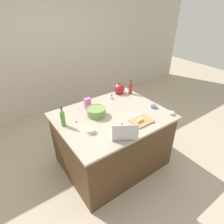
# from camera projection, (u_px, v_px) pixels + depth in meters

# --- Properties ---
(ground_plane) EXTENTS (12.00, 12.00, 0.00)m
(ground_plane) POSITION_uv_depth(u_px,v_px,m) (112.00, 161.00, 3.13)
(ground_plane) COLOR #B7A88E
(wall_back) EXTENTS (8.00, 0.10, 2.60)m
(wall_back) POSITION_uv_depth(u_px,v_px,m) (51.00, 53.00, 3.99)
(wall_back) COLOR beige
(wall_back) RESTS_ON ground
(island_counter) EXTENTS (1.52, 1.21, 0.90)m
(island_counter) POSITION_uv_depth(u_px,v_px,m) (112.00, 140.00, 2.89)
(island_counter) COLOR #4C331E
(island_counter) RESTS_ON ground
(laptop) EXTENTS (0.38, 0.36, 0.22)m
(laptop) POSITION_uv_depth(u_px,v_px,m) (124.00, 134.00, 2.23)
(laptop) COLOR #B7B7BC
(laptop) RESTS_ON island_counter
(mixing_bowl_large) EXTENTS (0.27, 0.27, 0.12)m
(mixing_bowl_large) POSITION_uv_depth(u_px,v_px,m) (96.00, 112.00, 2.62)
(mixing_bowl_large) COLOR #72934C
(mixing_bowl_large) RESTS_ON island_counter
(bottle_soy) EXTENTS (0.06, 0.06, 0.25)m
(bottle_soy) POSITION_uv_depth(u_px,v_px,m) (131.00, 88.00, 3.20)
(bottle_soy) COLOR maroon
(bottle_soy) RESTS_ON island_counter
(bottle_olive) EXTENTS (0.06, 0.06, 0.27)m
(bottle_olive) POSITION_uv_depth(u_px,v_px,m) (63.00, 118.00, 2.39)
(bottle_olive) COLOR #4C8C38
(bottle_olive) RESTS_ON island_counter
(kettle) EXTENTS (0.21, 0.18, 0.20)m
(kettle) POSITION_uv_depth(u_px,v_px,m) (119.00, 89.00, 3.22)
(kettle) COLOR maroon
(kettle) RESTS_ON island_counter
(cutting_board) EXTENTS (0.28, 0.22, 0.02)m
(cutting_board) POSITION_uv_depth(u_px,v_px,m) (142.00, 121.00, 2.51)
(cutting_board) COLOR #AD7F4C
(cutting_board) RESTS_ON island_counter
(butter_stick_left) EXTENTS (0.11, 0.05, 0.04)m
(butter_stick_left) POSITION_uv_depth(u_px,v_px,m) (139.00, 120.00, 2.48)
(butter_stick_left) COLOR #F4E58C
(butter_stick_left) RESTS_ON cutting_board
(ramekin_small) EXTENTS (0.10, 0.10, 0.05)m
(ramekin_small) POSITION_uv_depth(u_px,v_px,m) (91.00, 131.00, 2.31)
(ramekin_small) COLOR beige
(ramekin_small) RESTS_ON island_counter
(ramekin_medium) EXTENTS (0.08, 0.08, 0.04)m
(ramekin_medium) POSITION_uv_depth(u_px,v_px,m) (171.00, 113.00, 2.66)
(ramekin_medium) COLOR beige
(ramekin_medium) RESTS_ON island_counter
(ramekin_wide) EXTENTS (0.09, 0.09, 0.04)m
(ramekin_wide) POSITION_uv_depth(u_px,v_px,m) (154.00, 107.00, 2.82)
(ramekin_wide) COLOR slate
(ramekin_wide) RESTS_ON island_counter
(kitchen_timer) EXTENTS (0.07, 0.07, 0.08)m
(kitchen_timer) POSITION_uv_depth(u_px,v_px,m) (112.00, 97.00, 3.06)
(kitchen_timer) COLOR #B2B2B7
(kitchen_timer) RESTS_ON island_counter
(candy_bag) EXTENTS (0.09, 0.06, 0.17)m
(candy_bag) POSITION_uv_depth(u_px,v_px,m) (88.00, 104.00, 2.77)
(candy_bag) COLOR pink
(candy_bag) RESTS_ON island_counter
(candy_0) EXTENTS (0.02, 0.02, 0.02)m
(candy_0) POSITION_uv_depth(u_px,v_px,m) (153.00, 123.00, 2.48)
(candy_0) COLOR green
(candy_0) RESTS_ON island_counter
(candy_1) EXTENTS (0.02, 0.02, 0.02)m
(candy_1) POSITION_uv_depth(u_px,v_px,m) (122.00, 124.00, 2.46)
(candy_1) COLOR blue
(candy_1) RESTS_ON island_counter
(candy_3) EXTENTS (0.02, 0.02, 0.02)m
(candy_3) POSITION_uv_depth(u_px,v_px,m) (76.00, 122.00, 2.50)
(candy_3) COLOR #CC3399
(candy_3) RESTS_ON island_counter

